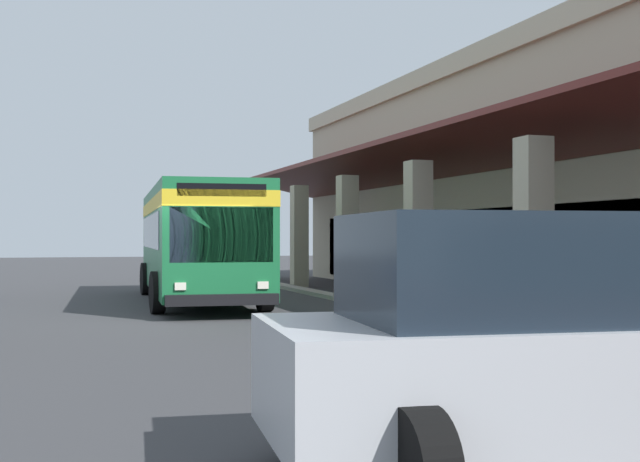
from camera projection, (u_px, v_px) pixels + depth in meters
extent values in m
plane|color=#38383A|center=(510.00, 309.00, 20.91)|extent=(120.00, 120.00, 0.00)
cube|color=#9E998E|center=(355.00, 301.00, 22.70)|extent=(36.93, 0.50, 0.12)
cube|color=#B2A88E|center=(265.00, 236.00, 35.13)|extent=(0.55, 0.55, 3.67)
cube|color=#B2A88E|center=(299.00, 236.00, 30.25)|extent=(0.55, 0.55, 3.67)
cube|color=#B2A88E|center=(347.00, 236.00, 25.37)|extent=(0.55, 0.55, 3.67)
cube|color=#B2A88E|center=(418.00, 236.00, 20.49)|extent=(0.55, 0.55, 3.67)
cube|color=#B2A88E|center=(533.00, 235.00, 15.61)|extent=(0.55, 0.55, 3.67)
cube|color=#5B1E19|center=(423.00, 158.00, 23.36)|extent=(30.78, 3.16, 0.82)
cube|color=#19232D|center=(476.00, 251.00, 23.84)|extent=(25.85, 0.08, 2.40)
cube|color=#196638|center=(197.00, 240.00, 23.41)|extent=(11.15, 3.31, 2.75)
cube|color=yellow|center=(197.00, 207.00, 23.42)|extent=(11.17, 3.33, 0.36)
cube|color=#19232D|center=(196.00, 232.00, 23.71)|extent=(9.40, 3.21, 0.90)
cube|color=#19232D|center=(222.00, 235.00, 18.10)|extent=(0.22, 2.24, 1.20)
cube|color=black|center=(222.00, 190.00, 18.10)|extent=(0.19, 1.94, 0.28)
cube|color=black|center=(223.00, 300.00, 17.97)|extent=(0.37, 2.46, 0.24)
cube|color=silver|center=(263.00, 285.00, 18.26)|extent=(0.08, 0.24, 0.16)
cube|color=silver|center=(180.00, 286.00, 17.83)|extent=(0.08, 0.24, 0.16)
cube|color=silver|center=(192.00, 189.00, 24.88)|extent=(2.52, 1.95, 0.24)
cylinder|color=black|center=(265.00, 291.00, 20.19)|extent=(1.00, 0.30, 1.00)
cylinder|color=black|center=(157.00, 293.00, 19.57)|extent=(1.00, 0.30, 1.00)
cylinder|color=black|center=(228.00, 278.00, 26.70)|extent=(1.00, 0.30, 1.00)
cylinder|color=black|center=(146.00, 279.00, 26.09)|extent=(1.00, 0.30, 1.00)
cube|color=#B2B5BA|center=(579.00, 373.00, 6.43)|extent=(2.41, 4.97, 0.84)
cube|color=#19232D|center=(567.00, 267.00, 6.41)|extent=(2.03, 3.42, 0.80)
cylinder|color=black|center=(342.00, 406.00, 7.03)|extent=(0.76, 0.26, 0.76)
cylinder|color=#38383D|center=(391.00, 315.00, 14.82)|extent=(0.16, 0.16, 0.83)
cylinder|color=#38383D|center=(405.00, 316.00, 14.63)|extent=(0.16, 0.16, 0.83)
cube|color=silver|center=(398.00, 274.00, 14.73)|extent=(0.23, 0.49, 0.63)
sphere|color=#8C664C|center=(398.00, 250.00, 14.73)|extent=(0.23, 0.23, 0.23)
cylinder|color=silver|center=(381.00, 272.00, 14.70)|extent=(0.09, 0.09, 0.56)
cylinder|color=silver|center=(414.00, 272.00, 14.77)|extent=(0.09, 0.09, 0.56)
cube|color=gray|center=(483.00, 302.00, 19.06)|extent=(0.92, 0.92, 0.64)
cylinder|color=#332319|center=(483.00, 287.00, 19.06)|extent=(0.78, 0.78, 0.02)
cylinder|color=brown|center=(483.00, 257.00, 19.07)|extent=(0.16, 0.16, 1.42)
ellipsoid|color=#195123|center=(493.00, 218.00, 18.54)|extent=(1.11, 0.30, 0.16)
ellipsoid|color=#195123|center=(500.00, 216.00, 19.10)|extent=(0.41, 0.81, 0.15)
ellipsoid|color=#195123|center=(478.00, 217.00, 19.56)|extent=(0.99, 0.47, 0.16)
ellipsoid|color=#195123|center=(467.00, 220.00, 19.06)|extent=(0.41, 0.77, 0.15)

